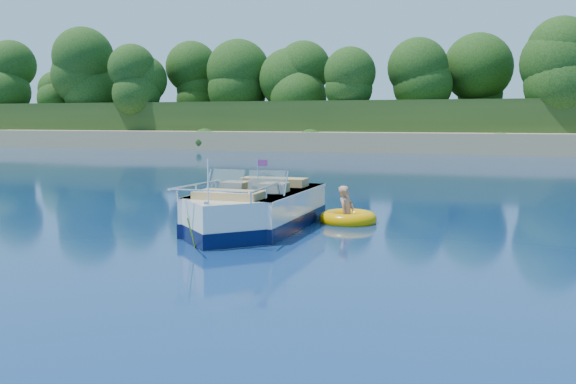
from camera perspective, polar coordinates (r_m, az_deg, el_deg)
name	(u,v)px	position (r m, az deg, el deg)	size (l,w,h in m)	color
ground	(377,242)	(13.24, 7.95, -4.42)	(160.00, 160.00, 0.00)	#0A1C46
shoreline	(490,133)	(76.58, 17.50, 5.04)	(170.00, 59.00, 6.00)	#9F885C
treeline	(482,81)	(53.91, 16.88, 9.45)	(150.00, 7.12, 8.19)	black
motorboat	(252,213)	(14.48, -3.19, -1.89)	(2.17, 5.94, 1.98)	white
tow_tube	(348,219)	(15.61, 5.36, -2.37)	(1.78, 1.78, 0.37)	#EB9D00
boy	(347,222)	(15.69, 5.26, -2.67)	(0.52, 0.34, 1.41)	tan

